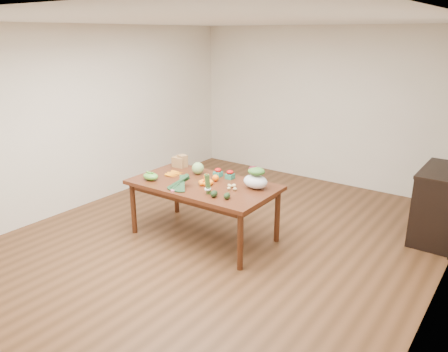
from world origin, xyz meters
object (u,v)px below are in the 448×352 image
Objects in this scene: cabinet at (439,204)px; kale_bunch at (178,183)px; cabbage at (198,168)px; salad_bag at (255,179)px; mandarin_cluster at (206,181)px; asparagus_bundle at (208,184)px; paper_bag at (179,161)px; dining_table at (204,210)px.

kale_bunch is at bearing -140.80° from cabinet.
cabbage is 0.52× the size of salad_bag.
asparagus_bundle is (0.23, -0.26, 0.08)m from mandarin_cluster.
salad_bag is at bearing -1.89° from cabbage.
paper_bag is 0.43m from cabbage.
kale_bunch is at bearing -169.36° from asparagus_bundle.
cabinet is 2.55× the size of kale_bunch.
asparagus_bundle is (0.40, 0.08, 0.05)m from kale_bunch.
salad_bag reaches higher than cabinet.
cabinet is 4.08× the size of asparagus_bundle.
paper_bag is (-0.72, 0.36, 0.46)m from dining_table.
asparagus_bundle is at bearing -137.18° from cabinet.
cabbage is at bearing 138.16° from dining_table.
cabinet is at bearing 38.35° from kale_bunch.
paper_bag reaches higher than mandarin_cluster.
salad_bag is at bearing 54.55° from asparagus_bundle.
dining_table is 0.93m from paper_bag.
cabinet reaches higher than kale_bunch.
cabbage is 0.93m from salad_bag.
kale_bunch is (-2.59, -2.11, 0.36)m from cabinet.
mandarin_cluster is 0.38m from kale_bunch.
kale_bunch is at bearing -49.82° from paper_bag.
cabinet is at bearing 36.10° from mandarin_cluster.
mandarin_cluster is at bearing -157.43° from salad_bag.
paper_bag is at bearing 146.74° from asparagus_bundle.
kale_bunch reaches higher than dining_table.
dining_table is 3.04m from cabinet.
kale_bunch is at bearing -141.89° from salad_bag.
cabbage is (0.42, -0.10, -0.01)m from paper_bag.
cabbage is at bearing -13.81° from paper_bag.
asparagus_bundle is at bearing -48.14° from mandarin_cluster.
cabbage is 0.64m from kale_bunch.
mandarin_cluster is 0.72× the size of asparagus_bundle.
mandarin_cluster is 0.36m from asparagus_bundle.
kale_bunch is 0.95m from salad_bag.
kale_bunch is (0.61, -0.72, -0.01)m from paper_bag.
dining_table is 11.45× the size of cabbage.
asparagus_bundle is at bearing -124.61° from salad_bag.
kale_bunch is (-0.16, -0.34, 0.03)m from mandarin_cluster.
mandarin_cluster is 0.45× the size of kale_bunch.
cabinet reaches higher than mandarin_cluster.
paper_bag is at bearing 153.97° from mandarin_cluster.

